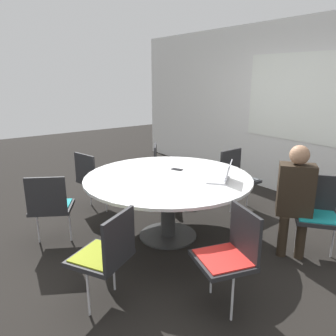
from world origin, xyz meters
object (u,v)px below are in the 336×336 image
cell_phone (177,169)px  person_0 (296,192)px  chair_5 (107,251)px  chair_4 (50,204)px  laptop (223,176)px  chair_1 (237,175)px  chair_2 (164,167)px  handbag (126,191)px  chair_6 (230,251)px  chair_3 (93,177)px  chair_0 (317,209)px

cell_phone → person_0: bearing=25.5°
chair_5 → cell_phone: bearing=2.9°
chair_4 → laptop: 1.93m
chair_1 → cell_phone: (-0.02, -1.07, 0.26)m
chair_2 → cell_phone: size_ratio=5.42×
chair_4 → handbag: size_ratio=2.35×
chair_6 → laptop: laptop is taller
chair_1 → laptop: size_ratio=2.16×
chair_3 → laptop: size_ratio=2.16×
chair_1 → chair_5: 2.58m
chair_2 → chair_5: bearing=-9.5°
chair_2 → chair_6: 2.61m
chair_5 → cell_phone: (-0.86, 1.38, 0.26)m
chair_5 → handbag: chair_5 is taller
chair_5 → laptop: size_ratio=2.16×
chair_1 → cell_phone: size_ratio=5.42×
chair_3 → laptop: bearing=9.8°
chair_2 → cell_phone: bearing=9.7°
chair_5 → laptop: laptop is taller
person_0 → chair_1: bearing=-59.4°
chair_3 → chair_6: 2.56m
chair_5 → handbag: size_ratio=2.35×
chair_5 → person_0: 2.02m
chair_3 → handbag: 0.68m
chair_1 → chair_5: (0.84, -2.44, 0.00)m
chair_6 → person_0: person_0 is taller
chair_4 → chair_6: bearing=-35.4°
chair_1 → cell_phone: bearing=-4.2°
handbag → chair_0: bearing=18.6°
chair_3 → chair_4: (0.67, -0.80, 0.00)m
chair_2 → chair_1: bearing=67.4°
chair_0 → chair_4: same height
chair_6 → laptop: 1.11m
chair_0 → chair_1: same height
chair_3 → person_0: person_0 is taller
chair_5 → chair_6: bearing=-64.9°
chair_0 → chair_3: 2.89m
chair_0 → chair_4: bearing=12.3°
chair_4 → laptop: (1.09, 1.57, 0.31)m
chair_0 → chair_5: same height
chair_6 → cell_phone: chair_6 is taller
chair_1 → chair_3: same height
cell_phone → handbag: cell_phone is taller
chair_4 → chair_6: size_ratio=1.00×
chair_0 → handbag: size_ratio=2.35×
chair_2 → laptop: bearing=24.1°
chair_1 → person_0: person_0 is taller
person_0 → handbag: (-2.47, -0.66, -0.56)m
chair_0 → chair_1: bearing=-49.1°
chair_2 → cell_phone: (0.95, -0.47, 0.26)m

